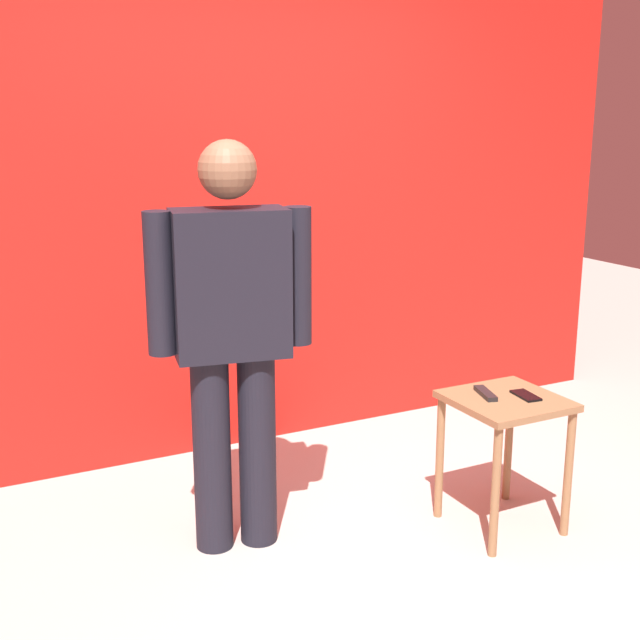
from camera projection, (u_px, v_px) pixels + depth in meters
name	position (u px, v px, depth m)	size (l,w,h in m)	color
ground_plane	(411.00, 587.00, 3.18)	(12.00, 12.00, 0.00)	#B7B2A8
back_wall_red	(237.00, 133.00, 4.23)	(4.75, 0.12, 3.32)	red
standing_person	(232.00, 328.00, 3.28)	(0.66, 0.30, 1.67)	black
side_table	(505.00, 422.00, 3.54)	(0.45, 0.45, 0.59)	olive
cell_phone	(526.00, 395.00, 3.52)	(0.07, 0.14, 0.01)	black
tv_remote	(485.00, 393.00, 3.53)	(0.04, 0.17, 0.02)	black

